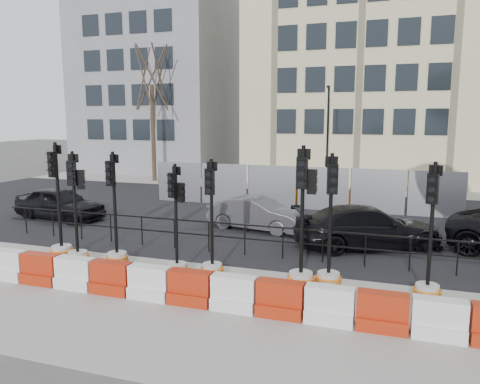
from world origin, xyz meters
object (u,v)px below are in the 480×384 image
(traffic_signal_h, at_px, (428,273))
(traffic_signal_d, at_px, (177,250))
(car_c, at_px, (368,227))
(traffic_signal_a, at_px, (60,236))
(car_a, at_px, (60,203))

(traffic_signal_h, bearing_deg, traffic_signal_d, -160.10)
(traffic_signal_d, distance_m, car_c, 6.48)
(traffic_signal_a, relative_size, traffic_signal_d, 1.16)
(traffic_signal_h, distance_m, car_c, 4.46)
(traffic_signal_d, relative_size, car_a, 0.74)
(traffic_signal_d, height_order, traffic_signal_h, traffic_signal_h)
(traffic_signal_h, height_order, car_c, traffic_signal_h)
(car_c, bearing_deg, car_a, 63.73)
(traffic_signal_d, bearing_deg, car_c, 59.33)
(traffic_signal_h, xyz_separation_m, car_c, (-1.61, 4.16, 0.02))
(traffic_signal_d, relative_size, car_c, 0.59)
(car_c, bearing_deg, traffic_signal_a, 91.44)
(traffic_signal_d, xyz_separation_m, traffic_signal_h, (6.29, 0.32, -0.05))
(traffic_signal_h, bearing_deg, car_c, 128.15)
(traffic_signal_d, height_order, car_a, traffic_signal_d)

